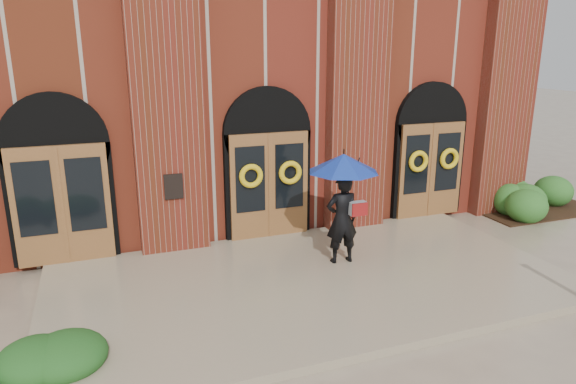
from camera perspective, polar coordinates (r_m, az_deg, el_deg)
name	(u,v)px	position (r m, az deg, el deg)	size (l,w,h in m)	color
ground	(314,288)	(10.19, 2.92, -10.66)	(90.00, 90.00, 0.00)	gray
landing	(311,282)	(10.28, 2.59, -9.94)	(10.00, 5.30, 0.15)	gray
church_building	(211,80)	(17.56, -8.58, 12.22)	(16.20, 12.53, 7.00)	maroon
man_with_umbrella	(343,187)	(10.52, 6.14, 0.51)	(1.55, 1.55, 2.33)	black
hedge_wall_right	(542,198)	(16.26, 26.42, -0.56)	(3.29, 1.31, 0.84)	#295E21
hedge_front_left	(7,382)	(8.12, -28.72, -18.04)	(1.52, 1.30, 0.54)	#1C4A19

